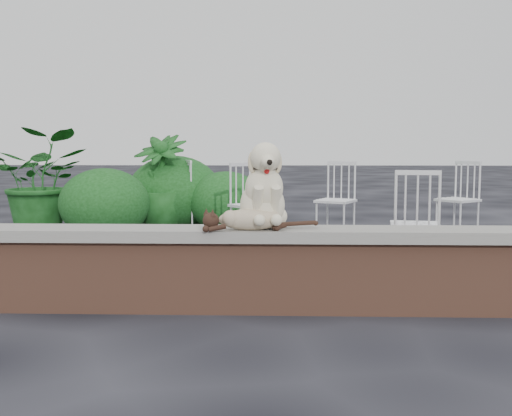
{
  "coord_description": "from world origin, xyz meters",
  "views": [
    {
      "loc": [
        -0.32,
        -4.38,
        1.16
      ],
      "look_at": [
        -0.48,
        0.2,
        0.7
      ],
      "focal_mm": 44.84,
      "sensor_mm": 36.0,
      "label": 1
    }
  ],
  "objects_px": {
    "potted_plant_b": "(160,182)",
    "potted_plant_a": "(42,180)",
    "chair_e": "(202,194)",
    "chair_c": "(415,223)",
    "chair_d": "(458,198)",
    "chair_a": "(253,204)",
    "chair_b": "(336,199)",
    "cat": "(250,218)",
    "dog": "(262,184)"
  },
  "relations": [
    {
      "from": "chair_e",
      "to": "potted_plant_a",
      "type": "distance_m",
      "value": 2.11
    },
    {
      "from": "cat",
      "to": "chair_b",
      "type": "height_order",
      "value": "chair_b"
    },
    {
      "from": "potted_plant_a",
      "to": "potted_plant_b",
      "type": "bearing_deg",
      "value": 11.24
    },
    {
      "from": "chair_b",
      "to": "chair_c",
      "type": "xyz_separation_m",
      "value": [
        0.48,
        -2.36,
        0.0
      ]
    },
    {
      "from": "potted_plant_a",
      "to": "dog",
      "type": "bearing_deg",
      "value": -52.1
    },
    {
      "from": "chair_b",
      "to": "potted_plant_a",
      "type": "distance_m",
      "value": 3.84
    },
    {
      "from": "chair_a",
      "to": "potted_plant_a",
      "type": "relative_size",
      "value": 0.69
    },
    {
      "from": "dog",
      "to": "cat",
      "type": "relative_size",
      "value": 0.63
    },
    {
      "from": "chair_b",
      "to": "chair_a",
      "type": "relative_size",
      "value": 1.0
    },
    {
      "from": "dog",
      "to": "chair_c",
      "type": "bearing_deg",
      "value": 31.0
    },
    {
      "from": "dog",
      "to": "chair_c",
      "type": "relative_size",
      "value": 0.64
    },
    {
      "from": "cat",
      "to": "potted_plant_a",
      "type": "bearing_deg",
      "value": 115.42
    },
    {
      "from": "chair_a",
      "to": "potted_plant_b",
      "type": "height_order",
      "value": "potted_plant_b"
    },
    {
      "from": "chair_d",
      "to": "chair_b",
      "type": "bearing_deg",
      "value": -120.81
    },
    {
      "from": "chair_e",
      "to": "chair_c",
      "type": "relative_size",
      "value": 1.0
    },
    {
      "from": "chair_e",
      "to": "chair_c",
      "type": "height_order",
      "value": "same"
    },
    {
      "from": "dog",
      "to": "potted_plant_a",
      "type": "relative_size",
      "value": 0.44
    },
    {
      "from": "potted_plant_b",
      "to": "potted_plant_a",
      "type": "bearing_deg",
      "value": -168.76
    },
    {
      "from": "chair_d",
      "to": "chair_a",
      "type": "bearing_deg",
      "value": -109.77
    },
    {
      "from": "chair_e",
      "to": "chair_b",
      "type": "distance_m",
      "value": 1.9
    },
    {
      "from": "dog",
      "to": "potted_plant_a",
      "type": "bearing_deg",
      "value": 117.23
    },
    {
      "from": "cat",
      "to": "chair_c",
      "type": "relative_size",
      "value": 1.01
    },
    {
      "from": "cat",
      "to": "chair_a",
      "type": "relative_size",
      "value": 1.01
    },
    {
      "from": "chair_b",
      "to": "chair_d",
      "type": "xyz_separation_m",
      "value": [
        1.56,
        0.19,
        0.0
      ]
    },
    {
      "from": "chair_b",
      "to": "chair_c",
      "type": "distance_m",
      "value": 2.41
    },
    {
      "from": "dog",
      "to": "chair_b",
      "type": "relative_size",
      "value": 0.64
    },
    {
      "from": "chair_e",
      "to": "potted_plant_a",
      "type": "xyz_separation_m",
      "value": [
        -2.06,
        -0.42,
        0.21
      ]
    },
    {
      "from": "chair_e",
      "to": "chair_b",
      "type": "relative_size",
      "value": 1.0
    },
    {
      "from": "cat",
      "to": "potted_plant_a",
      "type": "relative_size",
      "value": 0.7
    },
    {
      "from": "dog",
      "to": "chair_a",
      "type": "height_order",
      "value": "dog"
    },
    {
      "from": "chair_b",
      "to": "potted_plant_a",
      "type": "height_order",
      "value": "potted_plant_a"
    },
    {
      "from": "chair_a",
      "to": "potted_plant_b",
      "type": "relative_size",
      "value": 0.73
    },
    {
      "from": "chair_e",
      "to": "chair_a",
      "type": "distance_m",
      "value": 1.56
    },
    {
      "from": "chair_e",
      "to": "dog",
      "type": "bearing_deg",
      "value": 172.9
    },
    {
      "from": "cat",
      "to": "chair_e",
      "type": "bearing_deg",
      "value": 90.21
    },
    {
      "from": "cat",
      "to": "chair_c",
      "type": "xyz_separation_m",
      "value": [
        1.39,
        1.32,
        -0.19
      ]
    },
    {
      "from": "potted_plant_b",
      "to": "chair_e",
      "type": "bearing_deg",
      "value": 12.17
    },
    {
      "from": "dog",
      "to": "chair_e",
      "type": "xyz_separation_m",
      "value": [
        -0.93,
        4.26,
        -0.41
      ]
    },
    {
      "from": "dog",
      "to": "potted_plant_a",
      "type": "height_order",
      "value": "potted_plant_a"
    },
    {
      "from": "potted_plant_a",
      "to": "chair_a",
      "type": "bearing_deg",
      "value": -18.68
    },
    {
      "from": "chair_c",
      "to": "potted_plant_b",
      "type": "height_order",
      "value": "potted_plant_b"
    },
    {
      "from": "chair_b",
      "to": "chair_a",
      "type": "xyz_separation_m",
      "value": [
        -1.01,
        -0.64,
        0.0
      ]
    },
    {
      "from": "chair_b",
      "to": "chair_c",
      "type": "height_order",
      "value": "same"
    },
    {
      "from": "chair_b",
      "to": "potted_plant_b",
      "type": "xyz_separation_m",
      "value": [
        -2.31,
        0.61,
        0.17
      ]
    },
    {
      "from": "dog",
      "to": "chair_e",
      "type": "height_order",
      "value": "dog"
    },
    {
      "from": "chair_e",
      "to": "potted_plant_b",
      "type": "relative_size",
      "value": 0.73
    },
    {
      "from": "chair_d",
      "to": "potted_plant_a",
      "type": "distance_m",
      "value": 5.38
    },
    {
      "from": "cat",
      "to": "potted_plant_a",
      "type": "height_order",
      "value": "potted_plant_a"
    },
    {
      "from": "chair_c",
      "to": "chair_d",
      "type": "height_order",
      "value": "same"
    },
    {
      "from": "chair_e",
      "to": "chair_c",
      "type": "distance_m",
      "value": 3.81
    }
  ]
}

